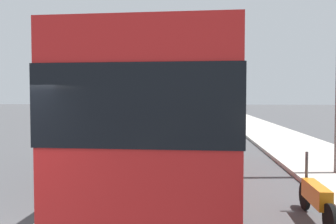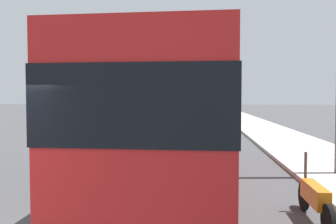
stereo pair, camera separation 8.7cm
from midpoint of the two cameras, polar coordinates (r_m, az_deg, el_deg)
name	(u,v)px [view 1 (the left image)]	position (r m, az deg, el deg)	size (l,w,h in m)	color
sidewalk_curb	(313,154)	(15.00, 22.88, -6.49)	(110.00, 3.60, 0.14)	#B2ADA3
lane_divider_line	(127,153)	(14.60, -7.01, -6.82)	(110.00, 0.16, 0.01)	silver
coach_bus	(174,115)	(9.09, 0.67, -0.50)	(10.30, 2.78, 3.34)	red
motorcycle_nearest_curb	(316,198)	(7.17, 23.16, -13.08)	(2.03, 0.26, 1.23)	black
car_side_street	(135,116)	(29.42, -5.70, -0.72)	(4.66, 1.97, 1.54)	black
car_behind_bus	(197,111)	(41.52, 4.78, 0.17)	(3.99, 1.87, 1.50)	silver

